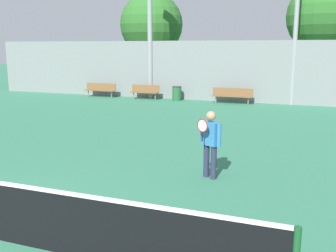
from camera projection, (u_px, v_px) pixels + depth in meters
name	position (u px, v px, depth m)	size (l,w,h in m)	color
tennis_player	(210.00, 140.00, 9.05)	(0.55, 0.51, 1.58)	#282D47
bench_courtside_near	(145.00, 91.00, 22.79)	(1.70, 0.40, 0.84)	brown
bench_courtside_far	(232.00, 94.00, 21.02)	(2.17, 0.40, 0.84)	brown
bench_adjacent_court	(100.00, 89.00, 23.82)	(1.99, 0.40, 0.84)	brown
light_pole_near_left	(150.00, 14.00, 22.59)	(0.90, 0.60, 8.43)	#939399
trash_bin	(177.00, 93.00, 22.29)	(0.53, 0.53, 0.81)	#235B33
back_fence	(218.00, 71.00, 21.86)	(29.56, 0.06, 3.35)	gray
tree_green_tall	(324.00, 16.00, 25.54)	(4.83, 4.83, 7.39)	brown
tree_green_broad	(151.00, 25.00, 27.97)	(4.45, 4.45, 6.78)	brown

